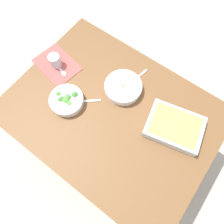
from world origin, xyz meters
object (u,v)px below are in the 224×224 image
Objects in this scene: baking_dish at (174,127)px; spoon_spare at (60,69)px; broccoli_bowl at (67,100)px; spoon_by_stew at (134,80)px; stew_bowl at (123,87)px; drink_cup at (55,61)px; spoon_by_broccoli at (82,101)px.

spoon_spare is (-0.77, -0.08, -0.03)m from baking_dish.
spoon_by_stew is (0.23, 0.36, -0.03)m from broccoli_bowl.
spoon_by_stew is (-0.35, 0.13, -0.03)m from baking_dish.
stew_bowl is at bearing -101.09° from spoon_by_stew.
baking_dish is 4.03× the size of drink_cup.
spoon_by_broccoli and spoon_spare have the same top height.
spoon_by_broccoli is at bearing -119.18° from spoon_by_stew.
broccoli_bowl is at bearing -140.13° from spoon_by_broccoli.
broccoli_bowl is (-0.22, -0.26, -0.00)m from stew_bowl.
stew_bowl is 2.64× the size of drink_cup.
baking_dish is at bearing 21.48° from broccoli_bowl.
drink_cup is 0.48× the size of spoon_by_stew.
stew_bowl is at bearing 174.75° from baking_dish.
spoon_by_stew is at bearing 160.04° from baking_dish.
broccoli_bowl reaches higher than stew_bowl.
drink_cup is at bearing 145.39° from broccoli_bowl.
broccoli_bowl reaches higher than spoon_by_stew.
spoon_by_broccoli is at bearing -125.75° from stew_bowl.
drink_cup is 0.31m from spoon_by_broccoli.
stew_bowl reaches higher than spoon_by_stew.
baking_dish is (0.37, -0.03, 0.00)m from stew_bowl.
drink_cup is 0.58× the size of spoon_by_broccoli.
spoon_spare is at bearing -163.70° from stew_bowl.
stew_bowl is 0.34m from broccoli_bowl.
baking_dish is at bearing 18.70° from spoon_by_broccoli.
spoon_by_stew is at bearing 23.27° from drink_cup.
broccoli_bowl reaches higher than baking_dish.
broccoli_bowl is 0.58× the size of baking_dish.
spoon_by_stew is (0.46, 0.20, -0.03)m from drink_cup.
stew_bowl is 1.29× the size of spoon_spare.
spoon_by_stew and spoon_by_broccoli have the same top height.
stew_bowl is 0.46m from drink_cup.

